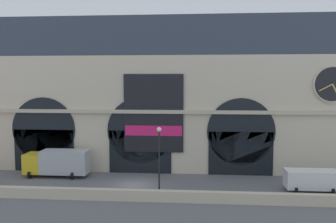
{
  "coord_description": "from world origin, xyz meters",
  "views": [
    {
      "loc": [
        6.57,
        -35.37,
        11.2
      ],
      "look_at": [
        3.4,
        5.0,
        7.58
      ],
      "focal_mm": 36.26,
      "sensor_mm": 36.0,
      "label": 1
    }
  ],
  "objects": [
    {
      "name": "box_truck_midwest",
      "position": [
        -9.43,
        2.68,
        1.7
      ],
      "size": [
        7.5,
        2.91,
        3.12
      ],
      "color": "gold",
      "rests_on": "ground"
    },
    {
      "name": "ground_plane",
      "position": [
        0.0,
        0.0,
        0.0
      ],
      "size": [
        200.0,
        200.0,
        0.0
      ],
      "primitive_type": "plane",
      "color": "slate"
    },
    {
      "name": "quay_parapet_wall",
      "position": [
        0.0,
        -4.7,
        0.52
      ],
      "size": [
        90.0,
        0.7,
        1.04
      ],
      "primitive_type": "cube",
      "color": "beige",
      "rests_on": "ground"
    },
    {
      "name": "street_lamp_quayside",
      "position": [
        3.26,
        -3.9,
        4.41
      ],
      "size": [
        0.44,
        0.44,
        6.9
      ],
      "color": "black",
      "rests_on": "ground"
    },
    {
      "name": "station_building",
      "position": [
        0.03,
        7.32,
        9.25
      ],
      "size": [
        50.78,
        5.0,
        19.14
      ],
      "color": "beige",
      "rests_on": "ground"
    },
    {
      "name": "van_east",
      "position": [
        18.49,
        -0.63,
        1.25
      ],
      "size": [
        5.2,
        2.48,
        2.2
      ],
      "color": "white",
      "rests_on": "ground"
    }
  ]
}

